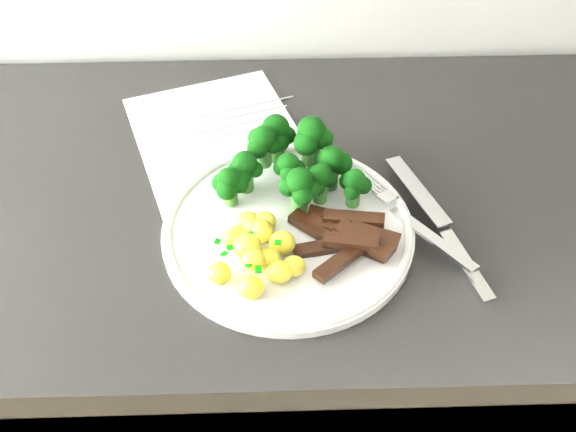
# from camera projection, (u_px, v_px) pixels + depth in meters

# --- Properties ---
(counter) EXTENTS (2.32, 0.58, 0.87)m
(counter) POSITION_uv_depth(u_px,v_px,m) (265.00, 373.00, 1.16)
(counter) COLOR black
(counter) RESTS_ON ground
(recipe_paper) EXTENTS (0.30, 0.36, 0.00)m
(recipe_paper) POSITION_uv_depth(u_px,v_px,m) (223.00, 147.00, 0.90)
(recipe_paper) COLOR silver
(recipe_paper) RESTS_ON counter
(plate) EXTENTS (0.30, 0.30, 0.02)m
(plate) POSITION_uv_depth(u_px,v_px,m) (288.00, 229.00, 0.79)
(plate) COLOR white
(plate) RESTS_ON counter
(broccoli) EXTENTS (0.19, 0.15, 0.08)m
(broccoli) POSITION_uv_depth(u_px,v_px,m) (290.00, 161.00, 0.81)
(broccoli) COLOR #306723
(broccoli) RESTS_ON plate
(potatoes) EXTENTS (0.11, 0.12, 0.04)m
(potatoes) POSITION_uv_depth(u_px,v_px,m) (257.00, 248.00, 0.75)
(potatoes) COLOR yellow
(potatoes) RESTS_ON plate
(beef_strips) EXTENTS (0.13, 0.12, 0.03)m
(beef_strips) POSITION_uv_depth(u_px,v_px,m) (347.00, 237.00, 0.76)
(beef_strips) COLOR black
(beef_strips) RESTS_ON plate
(fork) EXTENTS (0.12, 0.17, 0.02)m
(fork) POSITION_uv_depth(u_px,v_px,m) (416.00, 223.00, 0.78)
(fork) COLOR silver
(fork) RESTS_ON plate
(knife) EXTENTS (0.09, 0.23, 0.03)m
(knife) POSITION_uv_depth(u_px,v_px,m) (449.00, 241.00, 0.78)
(knife) COLOR silver
(knife) RESTS_ON plate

